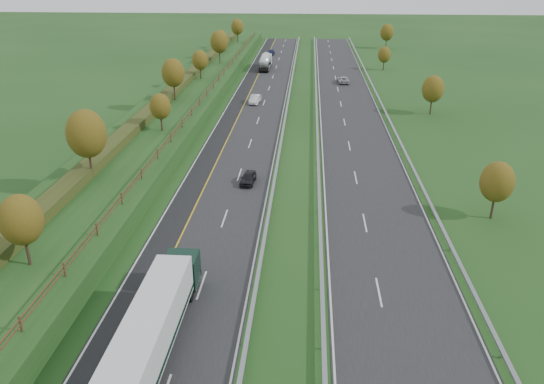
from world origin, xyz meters
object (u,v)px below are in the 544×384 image
at_px(road_tanker, 265,61).
at_px(car_oncoming, 343,80).
at_px(car_dark_near, 248,178).
at_px(car_small_far, 271,52).
at_px(car_silver_mid, 255,99).
at_px(box_lorry, 156,321).

xyz_separation_m(road_tanker, car_oncoming, (17.86, -15.31, -1.14)).
distance_m(car_dark_near, car_small_far, 93.19).
height_order(road_tanker, car_silver_mid, road_tanker).
bearing_deg(car_silver_mid, car_oncoming, 53.28).
distance_m(car_silver_mid, car_small_far, 55.04).
bearing_deg(car_dark_near, car_silver_mid, 98.69).
height_order(car_silver_mid, car_oncoming, car_silver_mid).
bearing_deg(car_silver_mid, car_small_far, 96.47).
height_order(car_dark_near, car_small_far, car_dark_near).
relative_size(road_tanker, car_dark_near, 2.93).
bearing_deg(car_silver_mid, road_tanker, 96.85).
height_order(box_lorry, car_silver_mid, box_lorry).
relative_size(car_dark_near, car_small_far, 0.87).
bearing_deg(car_dark_near, car_oncoming, 80.41).
xyz_separation_m(box_lorry, car_small_far, (-1.32, 122.27, -1.65)).
relative_size(road_tanker, car_silver_mid, 2.48).
distance_m(car_dark_near, car_silver_mid, 38.19).
bearing_deg(car_oncoming, box_lorry, 76.16).
bearing_deg(car_oncoming, road_tanker, -43.43).
xyz_separation_m(car_silver_mid, car_small_far, (-1.08, 55.03, -0.11)).
relative_size(box_lorry, car_silver_mid, 3.59).
height_order(road_tanker, car_small_far, road_tanker).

